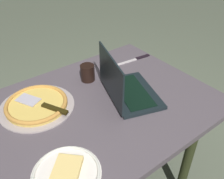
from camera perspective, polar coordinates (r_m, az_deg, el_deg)
name	(u,v)px	position (r m, az deg, el deg)	size (l,w,h in m)	color
dining_table	(103,115)	(1.31, -2.11, -5.95)	(1.13, 0.88, 0.71)	#524850
laptop	(125,88)	(1.27, 3.09, 0.39)	(0.33, 0.40, 0.25)	black
pizza_plate	(66,174)	(0.96, -10.54, -18.65)	(0.26, 0.26, 0.04)	white
pizza_tray	(37,104)	(1.27, -17.09, -3.32)	(0.37, 0.37, 0.04)	#A69999
table_knife	(137,59)	(1.64, 5.81, 7.13)	(0.25, 0.05, 0.01)	beige
drink_cup	(88,73)	(1.41, -5.69, 3.93)	(0.08, 0.08, 0.09)	black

